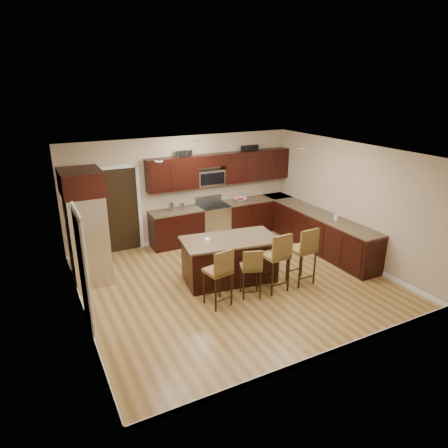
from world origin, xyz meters
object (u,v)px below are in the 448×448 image
stool_left (220,271)px  stool_right (277,255)px  range (213,221)px  stool_extra (304,249)px  island (230,261)px  stool_mid (251,267)px  refrigerator (86,226)px

stool_left → stool_right: stool_right is taller
range → stool_right: stool_right is taller
stool_extra → stool_left: bearing=176.8°
island → stool_left: size_ratio=1.80×
stool_mid → refrigerator: bearing=159.9°
stool_right → stool_extra: (0.65, 0.00, 0.00)m
refrigerator → stool_right: bearing=-34.3°
stool_right → refrigerator: (-3.18, 2.17, 0.43)m
refrigerator → island: bearing=-27.1°
island → stool_mid: stool_mid is taller
stool_mid → refrigerator: refrigerator is taller
stool_extra → range: bearing=96.6°
stool_left → refrigerator: size_ratio=0.49×
stool_mid → refrigerator: size_ratio=0.43×
stool_mid → stool_right: size_ratio=0.82×
stool_right → refrigerator: bearing=142.6°
stool_right → refrigerator: size_ratio=0.52×
stool_extra → stool_mid: bearing=176.2°
stool_mid → stool_extra: (1.23, -0.02, 0.14)m
stool_left → stool_mid: (0.68, 0.01, -0.08)m
stool_left → refrigerator: 2.95m
island → stool_left: bearing=-119.8°
range → refrigerator: refrigerator is taller
range → refrigerator: 3.51m
range → stool_mid: 3.20m
refrigerator → stool_left: bearing=-48.3°
stool_left → stool_mid: stool_left is taller
island → range: bearing=80.4°
stool_left → stool_extra: (1.90, -0.01, 0.06)m
stool_left → stool_right: (1.25, -0.01, 0.06)m
refrigerator → stool_extra: refrigerator is taller
stool_left → refrigerator: bearing=121.2°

